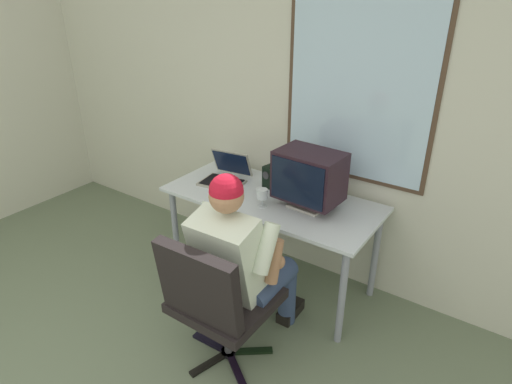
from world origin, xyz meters
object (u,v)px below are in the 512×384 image
at_px(laptop, 226,173).
at_px(person_seated, 241,258).
at_px(wine_glass, 262,195).
at_px(desk_speaker, 270,177).
at_px(desk, 271,207).
at_px(crt_monitor, 309,176).
at_px(office_chair, 215,298).

bearing_deg(laptop, person_seated, -46.71).
height_order(wine_glass, desk_speaker, desk_speaker).
bearing_deg(desk_speaker, desk, -52.70).
bearing_deg(desk_speaker, crt_monitor, -17.85).
bearing_deg(desk, crt_monitor, 2.10).
distance_m(person_seated, laptop, 0.93).
xyz_separation_m(desk, person_seated, (0.19, -0.62, -0.01)).
bearing_deg(desk, wine_glass, -82.68).
bearing_deg(office_chair, desk, 102.52).
xyz_separation_m(desk, office_chair, (0.20, -0.89, -0.13)).
relative_size(desk, person_seated, 1.26).
bearing_deg(desk, person_seated, -73.14).
distance_m(person_seated, desk_speaker, 0.83).
relative_size(crt_monitor, wine_glass, 3.51).
distance_m(wine_glass, desk_speaker, 0.31).
height_order(crt_monitor, desk_speaker, crt_monitor).
xyz_separation_m(person_seated, desk_speaker, (-0.29, 0.76, 0.18)).
relative_size(office_chair, laptop, 2.51).
bearing_deg(person_seated, crt_monitor, 81.38).
bearing_deg(wine_glass, person_seated, -70.21).
distance_m(desk, wine_glass, 0.23).
xyz_separation_m(desk, desk_speaker, (-0.10, 0.14, 0.16)).
relative_size(desk, desk_speaker, 9.38).
relative_size(office_chair, wine_glass, 7.18).
bearing_deg(office_chair, wine_glass, 103.58).
relative_size(office_chair, crt_monitor, 2.04).
relative_size(person_seated, laptop, 3.37).
relative_size(office_chair, person_seated, 0.75).
xyz_separation_m(office_chair, wine_glass, (-0.18, 0.73, 0.30)).
bearing_deg(crt_monitor, wine_glass, -148.37).
xyz_separation_m(office_chair, crt_monitor, (0.09, 0.90, 0.44)).
relative_size(laptop, wine_glass, 2.86).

